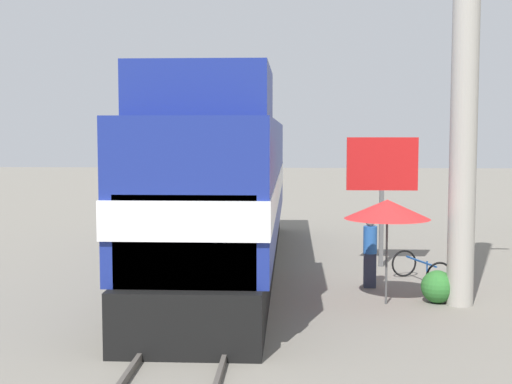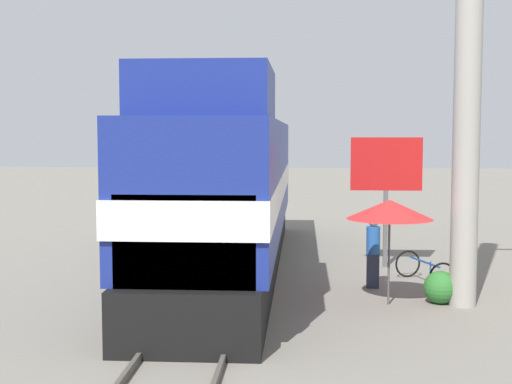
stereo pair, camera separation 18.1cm
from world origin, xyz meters
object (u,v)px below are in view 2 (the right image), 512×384
locomotive (229,191)px  vendor_umbrella (390,210)px  utility_pole (468,54)px  person_bystander (373,249)px  billboard_sign (386,171)px  bicycle (424,270)px

locomotive → vendor_umbrella: bearing=-41.7°
utility_pole → person_bystander: bearing=137.2°
utility_pole → person_bystander: 5.23m
vendor_umbrella → billboard_sign: (0.44, 4.55, 0.60)m
vendor_umbrella → person_bystander: vendor_umbrella is taller
locomotive → bicycle: size_ratio=8.31×
utility_pole → vendor_umbrella: (-1.65, -0.02, -3.42)m
locomotive → utility_pole: utility_pole is taller
bicycle → utility_pole: bearing=-96.3°
locomotive → bicycle: bearing=-14.3°
utility_pole → vendor_umbrella: bearing=-179.3°
vendor_umbrella → billboard_sign: billboard_sign is taller
person_bystander → billboard_sign: bearing=77.6°
locomotive → bicycle: (5.14, -1.31, -1.87)m
vendor_umbrella → billboard_sign: size_ratio=0.64×
utility_pole → billboard_sign: bearing=104.9°
billboard_sign → utility_pole: bearing=-75.1°
billboard_sign → person_bystander: bearing=-102.4°
utility_pole → billboard_sign: 5.47m
person_bystander → locomotive: bearing=154.3°
billboard_sign → person_bystander: size_ratio=2.08×
vendor_umbrella → person_bystander: bearing=96.1°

